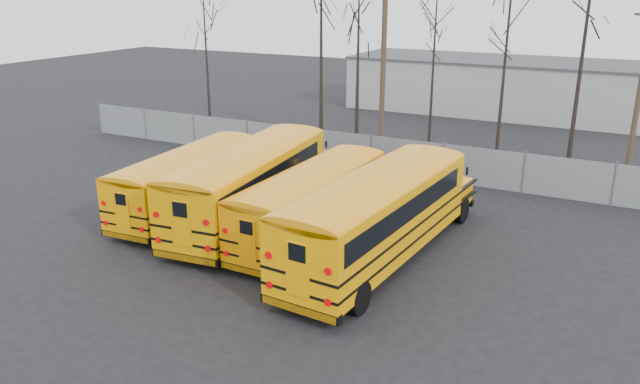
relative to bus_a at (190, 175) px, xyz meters
The scene contains 15 objects.
ground 5.60m from the bus_a, 28.68° to the right, with size 120.00×120.00×0.00m, color black.
fence 10.56m from the bus_a, 63.55° to the left, with size 40.00×0.04×2.00m, color gray.
distant_building 30.19m from the bus_a, 77.19° to the left, with size 22.00×8.00×4.00m, color #ADADA8.
bus_a is the anchor object (origin of this frame).
bus_b 3.17m from the bus_a, ahead, with size 3.85×12.10×3.33m.
bus_c 6.33m from the bus_a, ahead, with size 2.63×10.50×2.92m.
bus_d 9.56m from the bus_a, ahead, with size 3.70×12.26×3.38m.
utility_pole_left 13.83m from the bus_a, 73.17° to the left, with size 1.70×0.75×9.93m.
utility_pole_right 22.52m from the bus_a, 40.00° to the left, with size 1.58×0.31×8.89m.
tree_0 16.83m from the bus_a, 124.17° to the left, with size 0.26×0.26×9.19m, color black.
tree_1 15.31m from the bus_a, 94.08° to the left, with size 0.26×0.26×12.14m, color black.
tree_2 14.61m from the bus_a, 83.25° to the left, with size 0.26×0.26×9.34m, color black.
tree_3 16.38m from the bus_a, 67.23° to the left, with size 0.26×0.26×9.95m, color black.
tree_4 16.66m from the bus_a, 48.18° to the left, with size 0.26×0.26×11.10m, color black.
tree_5 19.80m from the bus_a, 41.73° to the left, with size 0.26×0.26×12.77m, color black.
Camera 1 is at (12.57, -18.20, 9.74)m, focal length 35.00 mm.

